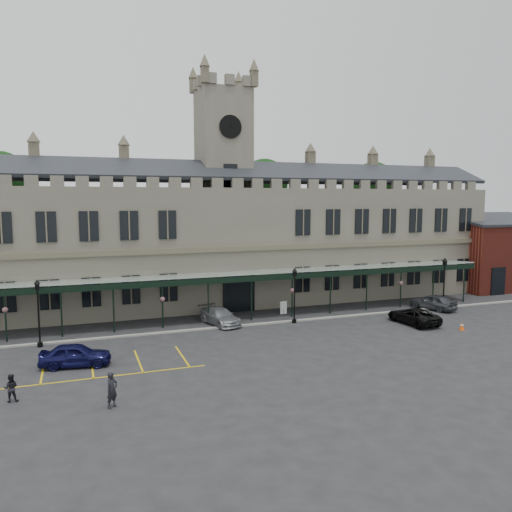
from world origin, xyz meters
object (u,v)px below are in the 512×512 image
object	(u,v)px
lamp_post_mid	(294,290)
car_van	(413,316)
person_a	(112,390)
lamp_post_left	(38,307)
station_building	(224,242)
car_taxi	(220,316)
car_right_a	(433,302)
clock_tower	(223,178)
car_left_a	(76,355)
person_b	(11,388)
traffic_cone	(462,326)
lamp_post_right	(444,278)
sign_board	(283,308)

from	to	relation	value
lamp_post_mid	car_van	size ratio (longest dim) A/B	0.98
person_a	lamp_post_left	bearing A→B (deg)	67.46
station_building	person_a	xyz separation A→B (m)	(-13.20, -24.19, -5.50)
car_taxi	car_right_a	world-z (taller)	car_right_a
clock_tower	car_left_a	distance (m)	25.60
car_left_a	person_b	bearing A→B (deg)	155.01
lamp_post_mid	car_taxi	xyz separation A→B (m)	(-6.36, 1.76, -2.21)
clock_tower	car_van	distance (m)	23.29
car_van	car_right_a	world-z (taller)	car_right_a
station_building	person_b	bearing A→B (deg)	-130.39
lamp_post_left	traffic_cone	world-z (taller)	lamp_post_left
lamp_post_right	person_a	size ratio (longest dim) A/B	2.68
clock_tower	lamp_post_mid	world-z (taller)	clock_tower
lamp_post_right	person_a	distance (m)	35.67
lamp_post_right	sign_board	distance (m)	16.52
car_taxi	person_b	world-z (taller)	person_b
lamp_post_right	car_left_a	bearing A→B (deg)	-170.25
lamp_post_left	person_b	bearing A→B (deg)	-94.42
clock_tower	person_b	bearing A→B (deg)	-130.28
car_right_a	person_b	xyz separation A→B (m)	(-36.79, -10.91, -0.01)
traffic_cone	car_taxi	distance (m)	20.55
lamp_post_right	car_right_a	bearing A→B (deg)	179.24
car_taxi	traffic_cone	bearing A→B (deg)	-40.13
station_building	car_left_a	size ratio (longest dim) A/B	13.35
clock_tower	lamp_post_left	bearing A→B (deg)	-147.43
station_building	person_b	distance (m)	28.81
lamp_post_right	car_left_a	size ratio (longest dim) A/B	1.15
clock_tower	person_b	size ratio (longest dim) A/B	16.12
station_building	lamp_post_left	bearing A→B (deg)	-147.63
car_right_a	clock_tower	bearing A→B (deg)	-48.46
lamp_post_right	traffic_cone	size ratio (longest dim) A/B	8.04
car_van	car_right_a	size ratio (longest dim) A/B	1.10
station_building	car_taxi	bearing A→B (deg)	-108.78
car_taxi	car_right_a	size ratio (longest dim) A/B	1.08
lamp_post_left	car_van	distance (m)	30.80
lamp_post_left	lamp_post_right	world-z (taller)	lamp_post_right
lamp_post_left	car_left_a	world-z (taller)	lamp_post_left
lamp_post_mid	sign_board	xyz separation A→B (m)	(0.45, 3.52, -2.33)
lamp_post_mid	car_taxi	bearing A→B (deg)	164.54
lamp_post_left	sign_board	xyz separation A→B (m)	(21.21, 3.74, -2.42)
clock_tower	traffic_cone	bearing A→B (deg)	-49.31
station_building	car_left_a	bearing A→B (deg)	-132.14
lamp_post_right	car_van	distance (m)	8.23
clock_tower	car_taxi	bearing A→B (deg)	-108.62
clock_tower	lamp_post_left	size ratio (longest dim) A/B	4.88
person_a	lamp_post_mid	bearing A→B (deg)	-1.70
clock_tower	lamp_post_mid	size ratio (longest dim) A/B	5.02
lamp_post_mid	car_left_a	distance (m)	19.26
lamp_post_mid	car_left_a	xyz separation A→B (m)	(-18.26, -5.71, -2.16)
sign_board	car_van	xyz separation A→B (m)	(9.28, -7.37, 0.11)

